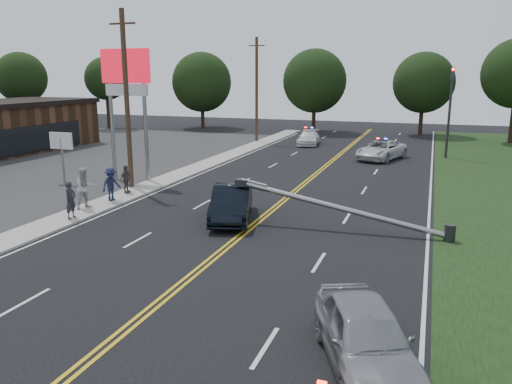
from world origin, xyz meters
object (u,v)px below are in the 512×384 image
at_px(emergency_b, 309,138).
at_px(bystander_c, 111,184).
at_px(fallen_streetlight, 352,211).
at_px(small_sign, 61,145).
at_px(bystander_b, 85,188).
at_px(utility_pole_far, 257,90).
at_px(crashed_sedan, 232,203).
at_px(utility_pole_mid, 127,100).
at_px(pylon_sign, 126,83).
at_px(bystander_a, 71,200).
at_px(emergency_a, 381,150).
at_px(traffic_signal, 450,105).
at_px(bystander_d, 126,179).
at_px(waiting_sedan, 366,336).

relative_size(emergency_b, bystander_c, 2.61).
bearing_deg(fallen_streetlight, small_sign, 167.60).
height_order(emergency_b, bystander_b, bystander_b).
xyz_separation_m(utility_pole_far, crashed_sedan, (7.95, -26.03, -4.30)).
bearing_deg(utility_pole_mid, small_sign, 180.00).
distance_m(pylon_sign, bystander_a, 10.27).
distance_m(fallen_streetlight, emergency_a, 19.51).
distance_m(traffic_signal, bystander_b, 28.61).
relative_size(bystander_a, bystander_b, 0.85).
bearing_deg(fallen_streetlight, utility_pole_mid, 163.36).
bearing_deg(utility_pole_mid, pylon_sign, 123.02).
distance_m(utility_pole_far, bystander_b, 27.22).
xyz_separation_m(small_sign, bystander_d, (5.43, -1.46, -1.43)).
height_order(utility_pole_mid, bystander_d, utility_pole_mid).
bearing_deg(traffic_signal, emergency_b, 162.57).
bearing_deg(bystander_c, bystander_a, -161.36).
bearing_deg(fallen_streetlight, traffic_signal, 79.41).
bearing_deg(small_sign, bystander_d, -15.02).
bearing_deg(small_sign, emergency_b, 65.18).
bearing_deg(bystander_b, crashed_sedan, -57.33).
distance_m(bystander_a, bystander_b, 1.77).
height_order(pylon_sign, bystander_a, pylon_sign).
xyz_separation_m(fallen_streetlight, crashed_sedan, (-5.44, -0.03, -0.14)).
relative_size(waiting_sedan, emergency_a, 0.85).
height_order(traffic_signal, bystander_b, traffic_signal).
height_order(waiting_sedan, bystander_c, bystander_c).
xyz_separation_m(emergency_a, emergency_b, (-7.38, 6.33, -0.08)).
bearing_deg(emergency_a, small_sign, -119.97).
relative_size(utility_pole_mid, waiting_sedan, 2.22).
relative_size(utility_pole_far, emergency_b, 2.22).
distance_m(pylon_sign, fallen_streetlight, 16.66).
bearing_deg(small_sign, fallen_streetlight, -12.40).
bearing_deg(small_sign, utility_pole_mid, 0.00).
bearing_deg(crashed_sedan, bystander_a, -176.23).
bearing_deg(bystander_d, emergency_a, -33.23).
relative_size(small_sign, bystander_a, 1.81).
xyz_separation_m(small_sign, crashed_sedan, (12.75, -4.03, -1.55)).
relative_size(fallen_streetlight, emergency_b, 2.08).
bearing_deg(traffic_signal, utility_pole_far, 167.11).
height_order(emergency_a, bystander_a, bystander_a).
relative_size(utility_pole_mid, bystander_a, 5.84).
bearing_deg(pylon_sign, fallen_streetlight, -22.22).
bearing_deg(pylon_sign, waiting_sedan, -44.04).
distance_m(crashed_sedan, bystander_a, 7.26).
height_order(pylon_sign, bystander_b, pylon_sign).
height_order(bystander_b, bystander_c, bystander_b).
bearing_deg(utility_pole_far, bystander_a, -87.67).
bearing_deg(pylon_sign, crashed_sedan, -33.09).
bearing_deg(crashed_sedan, fallen_streetlight, -16.81).
height_order(utility_pole_mid, bystander_b, utility_pole_mid).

